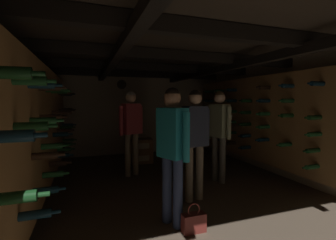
# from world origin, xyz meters

# --- Properties ---
(ground_plane) EXTENTS (8.40, 8.40, 0.00)m
(ground_plane) POSITION_xyz_m (0.00, 0.00, 0.00)
(ground_plane) COLOR brown
(room_shell) EXTENTS (4.72, 6.52, 2.41)m
(room_shell) POSITION_xyz_m (0.01, 0.27, 1.42)
(room_shell) COLOR tan
(room_shell) RESTS_ON ground_plane
(wine_crate_stack) EXTENTS (0.52, 0.35, 0.60)m
(wine_crate_stack) POSITION_xyz_m (-0.18, 2.06, 0.30)
(wine_crate_stack) COLOR olive
(wine_crate_stack) RESTS_ON ground_plane
(display_bottle) EXTENTS (0.08, 0.08, 0.35)m
(display_bottle) POSITION_xyz_m (-0.28, 2.00, 0.74)
(display_bottle) COLOR #0F2838
(display_bottle) RESTS_ON wine_crate_stack
(person_host_center) EXTENTS (0.53, 0.27, 1.70)m
(person_host_center) POSITION_xyz_m (0.10, -0.39, 1.03)
(person_host_center) COLOR brown
(person_host_center) RESTS_ON ground_plane
(person_guest_mid_right) EXTENTS (0.39, 0.52, 1.71)m
(person_guest_mid_right) POSITION_xyz_m (0.90, 0.23, 1.04)
(person_guest_mid_right) COLOR #4C473D
(person_guest_mid_right) RESTS_ON ground_plane
(person_guest_far_left) EXTENTS (0.51, 0.41, 1.73)m
(person_guest_far_left) POSITION_xyz_m (-0.58, 1.15, 1.05)
(person_guest_far_left) COLOR brown
(person_guest_far_left) RESTS_ON ground_plane
(person_guest_rear_center) EXTENTS (0.54, 0.22, 1.63)m
(person_guest_rear_center) POSITION_xyz_m (0.15, 0.95, 0.98)
(person_guest_rear_center) COLOR #2D2D33
(person_guest_rear_center) RESTS_ON ground_plane
(person_guest_near_left) EXTENTS (0.34, 0.50, 1.69)m
(person_guest_near_left) POSITION_xyz_m (-0.47, -0.96, 1.03)
(person_guest_near_left) COLOR #232D4C
(person_guest_near_left) RESTS_ON ground_plane
(handbag) EXTENTS (0.28, 0.12, 0.35)m
(handbag) POSITION_xyz_m (-0.29, -1.20, 0.12)
(handbag) COLOR #591E19
(handbag) RESTS_ON ground_plane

